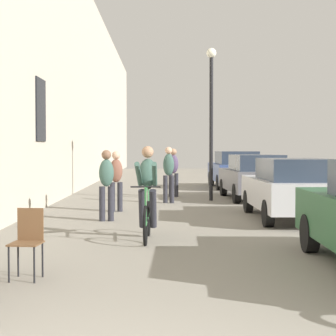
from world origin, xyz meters
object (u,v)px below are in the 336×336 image
pedestrian_furthest (173,170)px  parked_car_third (254,176)px  cafe_chair_mid_toward_wall (28,238)px  pedestrian_near (106,181)px  street_lamp (211,104)px  pedestrian_far (169,171)px  parked_car_second (291,188)px  parked_car_fourth (235,169)px  pedestrian_mid (116,178)px  cyclist_on_bicycle (147,195)px

pedestrian_furthest → parked_car_third: (2.63, -0.98, -0.18)m
cafe_chair_mid_toward_wall → parked_car_third: 11.95m
pedestrian_near → street_lamp: bearing=60.3°
cafe_chair_mid_toward_wall → pedestrian_far: 9.97m
pedestrian_furthest → parked_car_second: (2.61, -6.18, -0.20)m
parked_car_fourth → parked_car_third: bearing=-91.0°
pedestrian_mid → parked_car_third: (4.25, 3.47, -0.13)m
street_lamp → parked_car_fourth: (1.54, 5.76, -2.29)m
pedestrian_furthest → parked_car_fourth: 5.16m
cafe_chair_mid_toward_wall → pedestrian_mid: bearing=86.2°
pedestrian_near → street_lamp: size_ratio=0.33×
cafe_chair_mid_toward_wall → pedestrian_far: size_ratio=0.52×
pedestrian_far → parked_car_second: 4.89m
cyclist_on_bicycle → parked_car_second: cyclist_on_bicycle is taller
parked_car_third → parked_car_fourth: size_ratio=0.94×
pedestrian_mid → parked_car_fourth: size_ratio=0.36×
cyclist_on_bicycle → street_lamp: size_ratio=0.36×
cafe_chair_mid_toward_wall → parked_car_third: bearing=66.6°
pedestrian_near → pedestrian_furthest: pedestrian_furthest is taller
parked_car_second → street_lamp: bearing=106.6°
parked_car_second → parked_car_fourth: (0.11, 10.56, 0.07)m
parked_car_fourth → pedestrian_mid: bearing=-116.2°
pedestrian_far → street_lamp: size_ratio=0.35×
pedestrian_near → parked_car_third: 6.91m
pedestrian_mid → parked_car_second: bearing=-22.2°
cafe_chair_mid_toward_wall → pedestrian_furthest: 12.14m
street_lamp → parked_car_second: (1.43, -4.81, -2.36)m
cyclist_on_bicycle → parked_car_fourth: size_ratio=0.39×
cyclist_on_bicycle → pedestrian_near: (-1.01, 2.50, 0.11)m
street_lamp → pedestrian_mid: bearing=-132.3°
pedestrian_near → street_lamp: street_lamp is taller
parked_car_second → pedestrian_mid: bearing=157.8°
cafe_chair_mid_toward_wall → street_lamp: (3.30, 10.57, 2.59)m
cyclist_on_bicycle → pedestrian_furthest: (0.67, 8.89, 0.14)m
cafe_chair_mid_toward_wall → parked_car_third: (4.75, 10.97, 0.25)m
pedestrian_near → parked_car_second: 4.30m
cafe_chair_mid_toward_wall → street_lamp: 11.38m
parked_car_fourth → street_lamp: bearing=-105.0°
pedestrian_near → pedestrian_mid: pedestrian_near is taller
cafe_chair_mid_toward_wall → parked_car_fourth: (4.84, 16.33, 0.30)m
pedestrian_near → parked_car_fourth: pedestrian_near is taller
pedestrian_furthest → pedestrian_mid: bearing=-110.0°
pedestrian_near → street_lamp: (2.86, 5.01, 2.19)m
pedestrian_mid → pedestrian_furthest: pedestrian_furthest is taller
pedestrian_furthest → street_lamp: bearing=-49.2°
street_lamp → parked_car_fourth: 6.39m
cyclist_on_bicycle → parked_car_second: 4.26m
parked_car_third → parked_car_second: bearing=-90.2°
pedestrian_furthest → parked_car_third: 2.81m
pedestrian_near → parked_car_fourth: 11.64m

